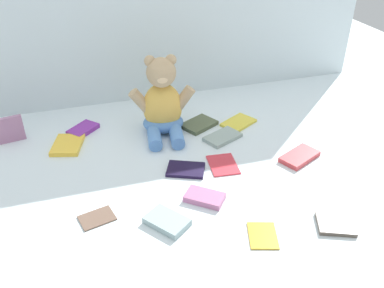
{
  "coord_description": "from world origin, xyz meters",
  "views": [
    {
      "loc": [
        -0.33,
        -1.14,
        0.78
      ],
      "look_at": [
        -0.01,
        -0.1,
        0.1
      ],
      "focal_mm": 38.47,
      "sensor_mm": 36.0,
      "label": 1
    }
  ],
  "objects_px": {
    "book_case_0": "(186,170)",
    "book_case_2": "(205,197)",
    "book_case_5": "(263,235)",
    "book_case_13": "(68,145)",
    "book_case_11": "(10,129)",
    "book_case_3": "(199,124)",
    "book_case_10": "(336,224)",
    "book_case_1": "(222,137)",
    "teddy_bear": "(163,105)",
    "book_case_6": "(167,221)",
    "book_case_8": "(97,217)",
    "book_case_7": "(223,164)",
    "book_case_4": "(300,157)",
    "book_case_12": "(238,123)",
    "book_case_9": "(83,129)"
  },
  "relations": [
    {
      "from": "book_case_8",
      "to": "book_case_10",
      "type": "xyz_separation_m",
      "value": [
        0.62,
        -0.22,
        0.0
      ]
    },
    {
      "from": "book_case_10",
      "to": "book_case_1",
      "type": "bearing_deg",
      "value": -143.12
    },
    {
      "from": "book_case_0",
      "to": "book_case_1",
      "type": "height_order",
      "value": "book_case_1"
    },
    {
      "from": "book_case_0",
      "to": "book_case_5",
      "type": "height_order",
      "value": "book_case_0"
    },
    {
      "from": "book_case_11",
      "to": "book_case_2",
      "type": "bearing_deg",
      "value": -53.6
    },
    {
      "from": "book_case_1",
      "to": "book_case_3",
      "type": "xyz_separation_m",
      "value": [
        -0.05,
        0.12,
        0.0
      ]
    },
    {
      "from": "book_case_10",
      "to": "book_case_13",
      "type": "relative_size",
      "value": 0.74
    },
    {
      "from": "book_case_0",
      "to": "book_case_10",
      "type": "relative_size",
      "value": 1.23
    },
    {
      "from": "book_case_0",
      "to": "book_case_11",
      "type": "xyz_separation_m",
      "value": [
        -0.55,
        0.36,
        0.04
      ]
    },
    {
      "from": "book_case_6",
      "to": "book_case_9",
      "type": "bearing_deg",
      "value": 70.22
    },
    {
      "from": "book_case_7",
      "to": "book_case_8",
      "type": "height_order",
      "value": "book_case_7"
    },
    {
      "from": "book_case_0",
      "to": "book_case_10",
      "type": "height_order",
      "value": "book_case_10"
    },
    {
      "from": "book_case_5",
      "to": "book_case_13",
      "type": "relative_size",
      "value": 0.74
    },
    {
      "from": "book_case_4",
      "to": "book_case_0",
      "type": "bearing_deg",
      "value": -122.04
    },
    {
      "from": "teddy_bear",
      "to": "book_case_10",
      "type": "bearing_deg",
      "value": -54.38
    },
    {
      "from": "book_case_5",
      "to": "book_case_0",
      "type": "bearing_deg",
      "value": 125.46
    },
    {
      "from": "book_case_2",
      "to": "book_case_8",
      "type": "bearing_deg",
      "value": 126.73
    },
    {
      "from": "book_case_1",
      "to": "book_case_2",
      "type": "bearing_deg",
      "value": -53.82
    },
    {
      "from": "book_case_8",
      "to": "book_case_12",
      "type": "relative_size",
      "value": 0.73
    },
    {
      "from": "book_case_5",
      "to": "book_case_8",
      "type": "bearing_deg",
      "value": 171.78
    },
    {
      "from": "book_case_2",
      "to": "book_case_13",
      "type": "distance_m",
      "value": 0.56
    },
    {
      "from": "book_case_0",
      "to": "book_case_12",
      "type": "distance_m",
      "value": 0.37
    },
    {
      "from": "book_case_6",
      "to": "book_case_13",
      "type": "height_order",
      "value": "book_case_6"
    },
    {
      "from": "teddy_bear",
      "to": "book_case_4",
      "type": "relative_size",
      "value": 2.11
    },
    {
      "from": "book_case_1",
      "to": "book_case_7",
      "type": "xyz_separation_m",
      "value": [
        -0.06,
        -0.16,
        -0.0
      ]
    },
    {
      "from": "book_case_10",
      "to": "book_case_13",
      "type": "bearing_deg",
      "value": -110.35
    },
    {
      "from": "book_case_6",
      "to": "book_case_8",
      "type": "distance_m",
      "value": 0.2
    },
    {
      "from": "book_case_11",
      "to": "book_case_3",
      "type": "bearing_deg",
      "value": -18.61
    },
    {
      "from": "teddy_bear",
      "to": "book_case_0",
      "type": "xyz_separation_m",
      "value": [
        0.01,
        -0.27,
        -0.1
      ]
    },
    {
      "from": "book_case_10",
      "to": "book_case_8",
      "type": "bearing_deg",
      "value": -87.01
    },
    {
      "from": "book_case_2",
      "to": "book_case_7",
      "type": "distance_m",
      "value": 0.19
    },
    {
      "from": "book_case_13",
      "to": "teddy_bear",
      "type": "bearing_deg",
      "value": -162.53
    },
    {
      "from": "book_case_4",
      "to": "book_case_6",
      "type": "distance_m",
      "value": 0.54
    },
    {
      "from": "book_case_5",
      "to": "book_case_8",
      "type": "distance_m",
      "value": 0.46
    },
    {
      "from": "book_case_7",
      "to": "book_case_10",
      "type": "distance_m",
      "value": 0.41
    },
    {
      "from": "book_case_5",
      "to": "book_case_7",
      "type": "height_order",
      "value": "same"
    },
    {
      "from": "book_case_5",
      "to": "book_case_13",
      "type": "bearing_deg",
      "value": 145.21
    },
    {
      "from": "book_case_0",
      "to": "book_case_2",
      "type": "height_order",
      "value": "book_case_2"
    },
    {
      "from": "book_case_9",
      "to": "book_case_12",
      "type": "xyz_separation_m",
      "value": [
        0.58,
        -0.12,
        -0.0
      ]
    },
    {
      "from": "book_case_6",
      "to": "book_case_7",
      "type": "distance_m",
      "value": 0.33
    },
    {
      "from": "teddy_bear",
      "to": "book_case_11",
      "type": "height_order",
      "value": "teddy_bear"
    },
    {
      "from": "book_case_12",
      "to": "teddy_bear",
      "type": "bearing_deg",
      "value": 53.9
    },
    {
      "from": "book_case_1",
      "to": "book_case_6",
      "type": "height_order",
      "value": "book_case_6"
    },
    {
      "from": "book_case_1",
      "to": "book_case_5",
      "type": "relative_size",
      "value": 1.36
    },
    {
      "from": "book_case_3",
      "to": "book_case_10",
      "type": "distance_m",
      "value": 0.66
    },
    {
      "from": "book_case_2",
      "to": "book_case_12",
      "type": "distance_m",
      "value": 0.48
    },
    {
      "from": "teddy_bear",
      "to": "book_case_13",
      "type": "bearing_deg",
      "value": -169.73
    },
    {
      "from": "book_case_1",
      "to": "book_case_9",
      "type": "distance_m",
      "value": 0.52
    },
    {
      "from": "book_case_4",
      "to": "book_case_13",
      "type": "xyz_separation_m",
      "value": [
        -0.75,
        0.31,
        -0.0
      ]
    },
    {
      "from": "book_case_11",
      "to": "book_case_1",
      "type": "bearing_deg",
      "value": -26.67
    }
  ]
}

